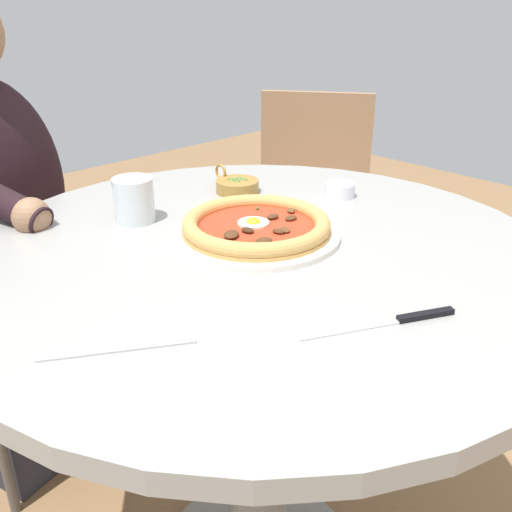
% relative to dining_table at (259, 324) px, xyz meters
% --- Properties ---
extents(dining_table, '(1.00, 1.00, 0.75)m').
position_rel_dining_table_xyz_m(dining_table, '(0.00, 0.00, 0.00)').
color(dining_table, '#999993').
rests_on(dining_table, ground).
extents(pizza_on_plate, '(0.29, 0.29, 0.04)m').
position_rel_dining_table_xyz_m(pizza_on_plate, '(-0.04, 0.03, 0.17)').
color(pizza_on_plate, white).
rests_on(pizza_on_plate, dining_table).
extents(water_glass, '(0.07, 0.07, 0.08)m').
position_rel_dining_table_xyz_m(water_glass, '(-0.25, -0.08, 0.18)').
color(water_glass, silver).
rests_on(water_glass, dining_table).
extents(steak_knife, '(0.11, 0.20, 0.01)m').
position_rel_dining_table_xyz_m(steak_knife, '(0.30, -0.03, 0.15)').
color(steak_knife, silver).
rests_on(steak_knife, dining_table).
extents(ramekin_capers, '(0.06, 0.06, 0.03)m').
position_rel_dining_table_xyz_m(ramekin_capers, '(-0.07, 0.30, 0.16)').
color(ramekin_capers, white).
rests_on(ramekin_capers, dining_table).
extents(olive_pan, '(0.12, 0.09, 0.05)m').
position_rel_dining_table_xyz_m(olive_pan, '(-0.24, 0.17, 0.16)').
color(olive_pan, olive).
rests_on(olive_pan, dining_table).
extents(fork_utensil, '(0.11, 0.16, 0.00)m').
position_rel_dining_table_xyz_m(fork_utensil, '(0.10, -0.33, 0.15)').
color(fork_utensil, '#BCBCC1').
rests_on(fork_utensil, dining_table).
extents(diner_person, '(0.55, 0.42, 1.15)m').
position_rel_dining_table_xyz_m(diner_person, '(-0.68, -0.18, -0.09)').
color(diner_person, '#282833').
rests_on(diner_person, ground).
extents(cafe_chair_spare_far, '(0.60, 0.60, 0.83)m').
position_rel_dining_table_xyz_m(cafe_chair_spare_far, '(-0.59, 0.83, -0.09)').
color(cafe_chair_spare_far, '#957050').
rests_on(cafe_chair_spare_far, ground).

